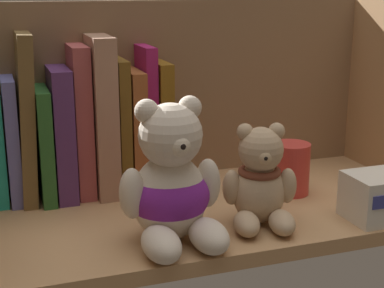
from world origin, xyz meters
TOP-DOWN VIEW (x-y plane):
  - shelf_board at (0.00, 0.00)cm, footprint 67.09×31.41cm
  - shelf_back_panel at (0.00, 16.30)cm, footprint 69.49×1.20cm
  - book_2 at (-25.52, 13.67)cm, footprint 1.77×12.03cm
  - book_3 at (-23.37, 13.67)cm, footprint 2.96×13.51cm
  - book_4 at (-21.12, 13.67)cm, footprint 1.95×15.00cm
  - book_5 at (-18.45, 13.67)cm, footprint 2.90×14.41cm
  - book_6 at (-15.50, 13.67)cm, footprint 2.49×12.43cm
  - book_7 at (-12.38, 13.67)cm, footprint 3.25×14.90cm
  - book_8 at (-9.67, 13.67)cm, footprint 1.67×13.86cm
  - book_9 at (-7.50, 13.67)cm, footprint 2.18×13.92cm
  - book_10 at (-5.27, 13.67)cm, footprint 1.78×11.00cm
  - book_11 at (-3.07, 13.67)cm, footprint 2.12×11.82cm
  - teddy_bear_larger at (-7.84, -9.06)cm, footprint 13.29×13.92cm
  - teddy_bear_smaller at (4.75, -7.98)cm, footprint 10.49×10.77cm
  - pillar_candle at (14.37, 1.43)cm, footprint 5.86×5.86cm
  - small_product_box at (21.01, -11.55)cm, footprint 8.65×7.27cm

SIDE VIEW (x-z plane):
  - shelf_board at x=0.00cm, z-range 0.00..2.00cm
  - small_product_box at x=21.01cm, z-range 2.00..8.35cm
  - pillar_candle at x=14.37cm, z-range 2.00..9.87cm
  - teddy_bear_smaller at x=4.75cm, z-range 0.99..14.75cm
  - teddy_bear_larger at x=-7.84cm, z-range 0.06..18.23cm
  - book_4 at x=-21.12cm, z-range 2.00..18.77cm
  - book_2 at x=-25.52cm, z-range 2.00..20.35cm
  - book_9 at x=-7.50cm, z-range 2.00..20.68cm
  - book_5 at x=-18.45cm, z-range 2.00..21.53cm
  - book_11 at x=-3.07cm, z-range 2.00..21.65cm
  - book_8 at x=-9.67cm, z-range 2.00..22.48cm
  - book_10 at x=-5.27cm, z-range 2.00..24.13cm
  - book_6 at x=-15.50cm, z-range 2.00..24.62cm
  - book_7 at x=-12.38cm, z-range 2.00..25.93cm
  - book_3 at x=-23.37cm, z-range 1.97..26.64cm
  - shelf_back_panel at x=0.00cm, z-range 0.00..30.66cm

